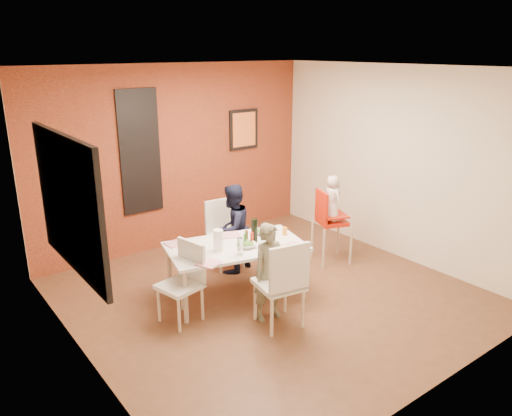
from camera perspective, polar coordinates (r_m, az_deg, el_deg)
ground at (r=6.23m, az=1.69°, el=-9.91°), size 4.50×4.50×0.00m
ceiling at (r=5.52m, az=1.96°, el=15.74°), size 4.50×4.50×0.02m
wall_back at (r=7.56m, az=-9.02°, el=5.80°), size 4.50×0.02×2.70m
wall_front at (r=4.32m, az=20.99°, el=-4.51°), size 4.50×0.02×2.70m
wall_left at (r=4.72m, az=-19.99°, el=-2.51°), size 0.02×4.50×2.70m
wall_right at (r=7.32m, az=15.71°, el=4.94°), size 0.02×4.50×2.70m
brick_accent_wall at (r=7.54m, az=-8.94°, el=5.77°), size 4.50×0.02×2.70m
picture_window_frame at (r=4.85m, az=-20.63°, el=0.45°), size 0.05×1.70×1.30m
picture_window_pane at (r=4.85m, az=-20.46°, el=0.48°), size 0.02×1.55×1.15m
glassblock_strip at (r=7.24m, az=-13.13°, el=6.23°), size 0.55×0.03×1.70m
glassblock_surround at (r=7.24m, az=-13.12°, el=6.22°), size 0.60×0.03×1.76m
art_print_frame at (r=8.10m, az=-1.42°, el=8.97°), size 0.54×0.03×0.64m
art_print_canvas at (r=8.09m, az=-1.36°, el=8.96°), size 0.44×0.01×0.54m
dining_table at (r=5.96m, az=-2.33°, el=-4.79°), size 1.77×1.26×0.67m
chair_near at (r=5.33m, az=3.14°, el=-8.26°), size 0.54×0.54×1.00m
chair_far at (r=6.87m, az=-3.79°, el=-2.50°), size 0.48×0.48×0.92m
chair_left at (r=5.59m, az=-8.13°, el=-7.85°), size 0.49×0.49×0.89m
high_chair at (r=6.99m, az=8.34°, el=-1.30°), size 0.56×0.56×1.05m
child_near at (r=5.51m, az=1.58°, el=-7.34°), size 0.43×0.31×1.12m
child_far at (r=6.65m, az=-2.72°, el=-2.38°), size 0.70×0.62×1.21m
toddler at (r=6.90m, az=8.71°, el=1.12°), size 0.23×0.33×0.64m
plate_near_left at (r=5.47m, az=-5.44°, el=-6.30°), size 0.30×0.30×0.01m
plate_far_mid at (r=6.24m, az=-2.91°, el=-3.09°), size 0.29×0.29×0.01m
plate_near_right at (r=5.89m, az=4.15°, el=-4.42°), size 0.25×0.25×0.01m
plate_far_left at (r=6.04m, az=-9.27°, el=-4.04°), size 0.22×0.22×0.01m
salad_bowl_a at (r=5.87m, az=-1.00°, el=-4.26°), size 0.22×0.22×0.05m
salad_bowl_b at (r=6.28m, az=0.65°, el=-2.75°), size 0.22×0.22×0.05m
wine_bottle at (r=5.99m, az=-0.19°, el=-2.57°), size 0.08×0.08×0.29m
wine_glass_a at (r=5.65m, az=-1.83°, el=-4.38°), size 0.07×0.07×0.20m
wine_glass_b at (r=5.99m, az=1.26°, el=-3.14°), size 0.06×0.06×0.18m
paper_towel_roll at (r=5.75m, az=-4.34°, el=-3.70°), size 0.11×0.11×0.25m
condiment_red at (r=5.94m, az=-0.48°, el=-3.46°), size 0.04×0.04×0.15m
condiment_green at (r=5.94m, az=-1.26°, el=-3.56°), size 0.04×0.04×0.14m
condiment_brown at (r=5.98m, az=-1.10°, el=-3.27°), size 0.04×0.04×0.16m
sippy_cup at (r=6.24m, az=3.29°, el=-2.66°), size 0.06×0.06×0.10m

